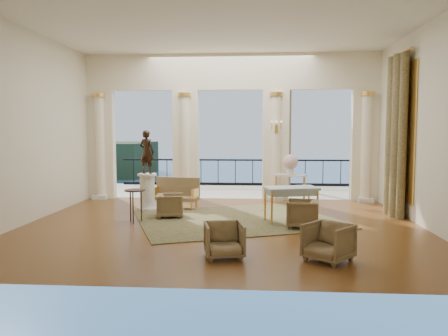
# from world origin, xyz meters

# --- Properties ---
(floor) EXTENTS (9.00, 9.00, 0.00)m
(floor) POSITION_xyz_m (0.00, 0.00, 0.00)
(floor) COLOR #492E14
(floor) RESTS_ON ground
(room_walls) EXTENTS (9.00, 9.00, 9.00)m
(room_walls) POSITION_xyz_m (0.00, -1.12, 2.88)
(room_walls) COLOR beige
(room_walls) RESTS_ON ground
(arcade) EXTENTS (9.00, 0.56, 4.50)m
(arcade) POSITION_xyz_m (-0.00, 3.82, 2.58)
(arcade) COLOR #F6E7C7
(arcade) RESTS_ON ground
(terrace) EXTENTS (10.00, 3.60, 0.10)m
(terrace) POSITION_xyz_m (0.00, 5.80, -0.05)
(terrace) COLOR #A8A28B
(terrace) RESTS_ON ground
(balustrade) EXTENTS (9.00, 0.06, 1.03)m
(balustrade) POSITION_xyz_m (0.00, 7.40, 0.41)
(balustrade) COLOR black
(balustrade) RESTS_ON terrace
(palm_tree) EXTENTS (2.00, 2.00, 4.50)m
(palm_tree) POSITION_xyz_m (2.00, 6.60, 4.09)
(palm_tree) COLOR #4C3823
(palm_tree) RESTS_ON terrace
(headland) EXTENTS (22.00, 18.00, 6.00)m
(headland) POSITION_xyz_m (-30.00, 70.00, -3.00)
(headland) COLOR black
(headland) RESTS_ON sea
(sea) EXTENTS (160.00, 160.00, 0.00)m
(sea) POSITION_xyz_m (0.00, 60.00, -6.00)
(sea) COLOR navy
(sea) RESTS_ON ground
(curtain) EXTENTS (0.33, 1.40, 4.09)m
(curtain) POSITION_xyz_m (4.28, 1.50, 2.02)
(curtain) COLOR #494024
(curtain) RESTS_ON ground
(window_frame) EXTENTS (0.04, 1.60, 3.40)m
(window_frame) POSITION_xyz_m (4.47, 1.50, 2.10)
(window_frame) COLOR gold
(window_frame) RESTS_ON room_walls
(wall_sconce) EXTENTS (0.30, 0.11, 0.33)m
(wall_sconce) POSITION_xyz_m (1.40, 3.51, 2.23)
(wall_sconce) COLOR gold
(wall_sconce) RESTS_ON arcade
(rug) EXTENTS (5.57, 4.98, 0.02)m
(rug) POSITION_xyz_m (0.32, 0.68, 0.01)
(rug) COLOR #2A3018
(rug) RESTS_ON ground
(armchair_a) EXTENTS (0.75, 0.72, 0.66)m
(armchair_a) POSITION_xyz_m (0.24, -2.49, 0.33)
(armchair_a) COLOR #43321F
(armchair_a) RESTS_ON ground
(armchair_b) EXTENTS (0.92, 0.92, 0.69)m
(armchair_b) POSITION_xyz_m (1.97, -2.57, 0.35)
(armchair_b) COLOR #43321F
(armchair_b) RESTS_ON ground
(armchair_c) EXTENTS (0.72, 0.76, 0.69)m
(armchair_c) POSITION_xyz_m (1.82, -0.09, 0.34)
(armchair_c) COLOR #43321F
(armchair_c) RESTS_ON ground
(armchair_d) EXTENTS (0.69, 0.72, 0.65)m
(armchair_d) POSITION_xyz_m (-1.33, 0.86, 0.32)
(armchair_d) COLOR #43321F
(armchair_d) RESTS_ON ground
(settee) EXTENTS (1.35, 0.76, 0.85)m
(settee) POSITION_xyz_m (-1.43, 2.20, 0.42)
(settee) COLOR #43321F
(settee) RESTS_ON ground
(game_table) EXTENTS (1.34, 0.94, 0.83)m
(game_table) POSITION_xyz_m (1.61, 0.51, 0.74)
(game_table) COLOR #AAC6D4
(game_table) RESTS_ON ground
(pedestal) EXTENTS (0.54, 0.54, 1.00)m
(pedestal) POSITION_xyz_m (-2.14, 1.80, 0.48)
(pedestal) COLOR silver
(pedestal) RESTS_ON ground
(statue) EXTENTS (0.50, 0.41, 1.17)m
(statue) POSITION_xyz_m (-2.14, 1.80, 1.58)
(statue) COLOR black
(statue) RESTS_ON pedestal
(console_table) EXTENTS (0.99, 0.68, 0.88)m
(console_table) POSITION_xyz_m (1.79, 3.05, 0.73)
(console_table) COLOR silver
(console_table) RESTS_ON ground
(urn) EXTENTS (0.44, 0.44, 0.58)m
(urn) POSITION_xyz_m (1.79, 3.05, 1.21)
(urn) COLOR white
(urn) RESTS_ON console_table
(side_table) EXTENTS (0.48, 0.48, 0.77)m
(side_table) POSITION_xyz_m (-2.05, 0.22, 0.66)
(side_table) COLOR black
(side_table) RESTS_ON ground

